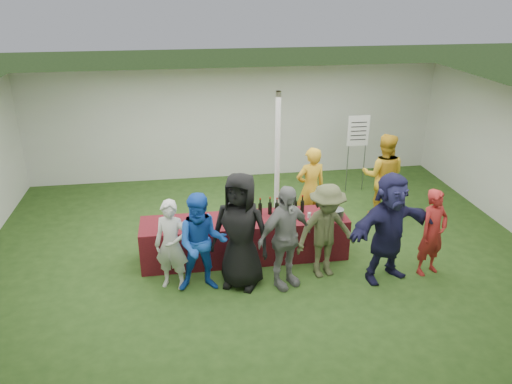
{
  "coord_description": "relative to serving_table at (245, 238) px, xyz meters",
  "views": [
    {
      "loc": [
        -1.3,
        -7.79,
        4.56
      ],
      "look_at": [
        -0.11,
        -0.06,
        1.25
      ],
      "focal_mm": 35.0,
      "sensor_mm": 36.0,
      "label": 1
    }
  ],
  "objects": [
    {
      "name": "ground",
      "position": [
        0.31,
        0.06,
        -0.38
      ],
      "size": [
        60.0,
        60.0,
        0.0
      ],
      "primitive_type": "plane",
      "color": "#284719",
      "rests_on": "ground"
    },
    {
      "name": "tent",
      "position": [
        0.81,
        1.26,
        0.98
      ],
      "size": [
        10.0,
        10.0,
        10.0
      ],
      "color": "white",
      "rests_on": "ground"
    },
    {
      "name": "serving_table",
      "position": [
        0.0,
        0.0,
        0.0
      ],
      "size": [
        3.6,
        0.8,
        0.75
      ],
      "primitive_type": "cube",
      "color": "maroon",
      "rests_on": "ground"
    },
    {
      "name": "wine_bottles",
      "position": [
        0.69,
        0.14,
        0.5
      ],
      "size": [
        0.83,
        0.16,
        0.32
      ],
      "color": "black",
      "rests_on": "serving_table"
    },
    {
      "name": "wine_glasses",
      "position": [
        -0.27,
        -0.25,
        0.49
      ],
      "size": [
        2.77,
        0.14,
        0.16
      ],
      "color": "silver",
      "rests_on": "serving_table"
    },
    {
      "name": "water_bottle",
      "position": [
        0.03,
        0.08,
        0.48
      ],
      "size": [
        0.07,
        0.07,
        0.23
      ],
      "color": "silver",
      "rests_on": "serving_table"
    },
    {
      "name": "bar_towel",
      "position": [
        1.59,
        0.05,
        0.39
      ],
      "size": [
        0.25,
        0.18,
        0.03
      ],
      "primitive_type": "cube",
      "color": "white",
      "rests_on": "serving_table"
    },
    {
      "name": "dump_bucket",
      "position": [
        1.58,
        -0.22,
        0.46
      ],
      "size": [
        0.26,
        0.26,
        0.18
      ],
      "primitive_type": "cylinder",
      "color": "slate",
      "rests_on": "serving_table"
    },
    {
      "name": "wine_list_sign",
      "position": [
        2.95,
        2.68,
        0.94
      ],
      "size": [
        0.5,
        0.03,
        1.8
      ],
      "color": "slate",
      "rests_on": "ground"
    },
    {
      "name": "staff_pourer",
      "position": [
        1.42,
        0.96,
        0.46
      ],
      "size": [
        0.68,
        0.51,
        1.68
      ],
      "primitive_type": "imported",
      "rotation": [
        0.0,
        0.0,
        3.32
      ],
      "color": "gold",
      "rests_on": "ground"
    },
    {
      "name": "staff_back",
      "position": [
        3.03,
        1.28,
        0.51
      ],
      "size": [
        1.05,
        0.95,
        1.78
      ],
      "primitive_type": "imported",
      "rotation": [
        0.0,
        0.0,
        2.76
      ],
      "color": "gold",
      "rests_on": "ground"
    },
    {
      "name": "customer_0",
      "position": [
        -1.25,
        -0.74,
        0.38
      ],
      "size": [
        0.64,
        0.53,
        1.5
      ],
      "primitive_type": "imported",
      "rotation": [
        0.0,
        0.0,
        -0.35
      ],
      "color": "beige",
      "rests_on": "ground"
    },
    {
      "name": "customer_1",
      "position": [
        -0.78,
        -0.89,
        0.45
      ],
      "size": [
        0.83,
        0.66,
        1.64
      ],
      "primitive_type": "imported",
      "rotation": [
        0.0,
        0.0,
        -0.05
      ],
      "color": "blue",
      "rests_on": "ground"
    },
    {
      "name": "customer_2",
      "position": [
        -0.17,
        -0.84,
        0.59
      ],
      "size": [
        1.11,
        0.95,
        1.92
      ],
      "primitive_type": "imported",
      "rotation": [
        0.0,
        0.0,
        -0.44
      ],
      "color": "black",
      "rests_on": "ground"
    },
    {
      "name": "customer_3",
      "position": [
        0.51,
        -0.97,
        0.49
      ],
      "size": [
        1.09,
        0.83,
        1.73
      ],
      "primitive_type": "imported",
      "rotation": [
        0.0,
        0.0,
        0.46
      ],
      "color": "slate",
      "rests_on": "ground"
    },
    {
      "name": "customer_4",
      "position": [
        1.23,
        -0.78,
        0.44
      ],
      "size": [
        1.16,
        0.81,
        1.63
      ],
      "primitive_type": "imported",
      "rotation": [
        0.0,
        0.0,
        0.21
      ],
      "color": "#494D2E",
      "rests_on": "ground"
    },
    {
      "name": "customer_5",
      "position": [
        2.2,
        -1.02,
        0.55
      ],
      "size": [
        1.8,
        1.03,
        1.85
      ],
      "primitive_type": "imported",
      "rotation": [
        0.0,
        0.0,
        0.3
      ],
      "color": "#1D1C42",
      "rests_on": "ground"
    },
    {
      "name": "customer_6",
      "position": [
        2.99,
        -0.97,
        0.38
      ],
      "size": [
        0.64,
        0.53,
        1.5
      ],
      "primitive_type": "imported",
      "rotation": [
        0.0,
        0.0,
        0.35
      ],
      "color": "maroon",
      "rests_on": "ground"
    }
  ]
}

